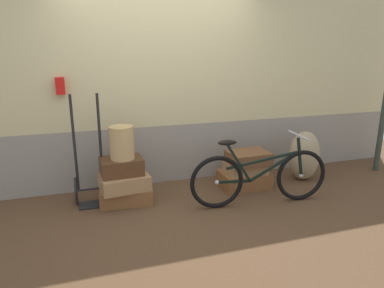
# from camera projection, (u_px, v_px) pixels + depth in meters

# --- Properties ---
(ground) EXTENTS (9.58, 5.20, 0.06)m
(ground) POSITION_uv_depth(u_px,v_px,m) (178.00, 206.00, 4.19)
(ground) COLOR #513823
(station_building) EXTENTS (7.58, 0.74, 2.96)m
(station_building) POSITION_uv_depth(u_px,v_px,m) (160.00, 72.00, 4.57)
(station_building) COLOR gray
(station_building) RESTS_ON ground
(suitcase_0) EXTENTS (0.65, 0.48, 0.19)m
(suitcase_0) POSITION_uv_depth(u_px,v_px,m) (126.00, 194.00, 4.22)
(suitcase_0) COLOR brown
(suitcase_0) RESTS_ON ground
(suitcase_1) EXTENTS (0.60, 0.48, 0.17)m
(suitcase_1) POSITION_uv_depth(u_px,v_px,m) (124.00, 182.00, 4.14)
(suitcase_1) COLOR #9E754C
(suitcase_1) RESTS_ON suitcase_0
(suitcase_2) EXTENTS (0.50, 0.38, 0.19)m
(suitcase_2) POSITION_uv_depth(u_px,v_px,m) (121.00, 166.00, 4.11)
(suitcase_2) COLOR #4C2D19
(suitcase_2) RESTS_ON suitcase_1
(suitcase_3) EXTENTS (0.63, 0.46, 0.21)m
(suitcase_3) POSITION_uv_depth(u_px,v_px,m) (244.00, 179.00, 4.68)
(suitcase_3) COLOR brown
(suitcase_3) RESTS_ON ground
(suitcase_4) EXTENTS (0.51, 0.37, 0.13)m
(suitcase_4) POSITION_uv_depth(u_px,v_px,m) (245.00, 168.00, 4.61)
(suitcase_4) COLOR #9E754C
(suitcase_4) RESTS_ON suitcase_3
(suitcase_5) EXTENTS (0.52, 0.41, 0.16)m
(suitcase_5) POSITION_uv_depth(u_px,v_px,m) (248.00, 158.00, 4.56)
(suitcase_5) COLOR brown
(suitcase_5) RESTS_ON suitcase_4
(wicker_basket) EXTENTS (0.28, 0.28, 0.38)m
(wicker_basket) POSITION_uv_depth(u_px,v_px,m) (122.00, 143.00, 4.02)
(wicker_basket) COLOR tan
(wicker_basket) RESTS_ON suitcase_2
(luggage_trolley) EXTENTS (0.37, 0.38, 1.31)m
(luggage_trolley) POSITION_uv_depth(u_px,v_px,m) (90.00, 179.00, 4.16)
(luggage_trolley) COLOR black
(luggage_trolley) RESTS_ON ground
(burlap_sack) EXTENTS (0.44, 0.37, 0.69)m
(burlap_sack) POSITION_uv_depth(u_px,v_px,m) (304.00, 156.00, 4.88)
(burlap_sack) COLOR #9E8966
(burlap_sack) RESTS_ON ground
(bicycle) EXTENTS (1.68, 0.46, 0.83)m
(bicycle) POSITION_uv_depth(u_px,v_px,m) (260.00, 177.00, 4.10)
(bicycle) COLOR black
(bicycle) RESTS_ON ground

